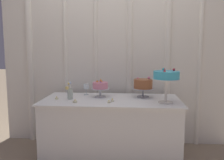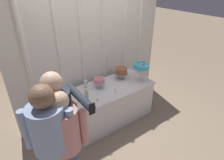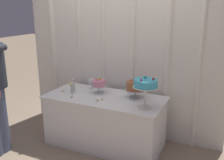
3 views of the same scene
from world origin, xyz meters
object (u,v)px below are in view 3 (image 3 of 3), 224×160
Objects in this scene: cake_table at (105,121)px; cake_display_rightmost at (146,85)px; wine_glass at (91,82)px; tealight_far_right at (102,99)px; tealight_near_left at (72,97)px; cake_display_center at (135,86)px; tealight_near_right at (97,101)px; cake_display_leftmost at (99,84)px; flower_vase at (72,87)px; tealight_far_left at (63,91)px.

cake_display_rightmost is at bearing -13.44° from cake_table.
wine_glass reaches higher than tealight_far_right.
cake_display_center is at bearing 24.82° from tealight_near_left.
tealight_near_right is at bearing 1.63° from tealight_near_left.
cake_table is 0.93m from cake_display_rightmost.
tealight_far_right reaches higher than tealight_near_right.
cake_display_leftmost is 0.59× the size of cake_display_rightmost.
tealight_near_right is (0.14, -0.31, -0.13)m from cake_display_leftmost.
cake_display_rightmost is 2.75× the size of wine_glass.
cake_display_center is at bearing 11.77° from flower_vase.
cake_display_center is at bearing 41.41° from tealight_near_right.
cake_display_leftmost is 0.24m from wine_glass.
tealight_near_right is at bearing -92.55° from cake_table.
cake_display_rightmost is at bearing -18.43° from cake_display_leftmost.
tealight_far_left is 0.66m from tealight_near_right.
cake_table is at bearing 100.35° from tealight_far_right.
tealight_far_right is at bearing -44.64° from wine_glass.
cake_display_rightmost is 1.89× the size of flower_vase.
tealight_near_right is (-0.64, -0.06, -0.29)m from cake_display_rightmost.
tealight_far_right is at bearing -143.07° from cake_display_center.
tealight_far_left is at bearing 167.26° from tealight_near_right.
flower_vase is at bearing 170.32° from tealight_far_right.
cake_display_leftmost is 6.37× the size of tealight_far_right.
tealight_far_left is (-1.29, 0.09, -0.29)m from cake_display_rightmost.
cake_display_rightmost reaches higher than cake_display_center.
tealight_near_right is at bearing -12.74° from tealight_far_left.
flower_vase is (-0.50, -0.04, 0.46)m from cake_table.
tealight_far_left is 0.68m from tealight_far_right.
tealight_far_left is at bearing 149.01° from tealight_near_left.
wine_glass reaches higher than cake_table.
tealight_near_left is (-1.02, -0.07, -0.29)m from cake_display_rightmost.
tealight_near_left is at bearing -151.18° from cake_table.
cake_display_leftmost reaches higher than flower_vase.
cake_display_leftmost reaches higher than tealight_far_left.
tealight_far_left is (-0.16, -0.02, -0.08)m from flower_vase.
flower_vase is at bearing 121.03° from tealight_near_left.
cake_display_leftmost is at bearing 18.13° from tealight_far_left.
cake_display_center is 0.55m from tealight_near_right.
tealight_near_right is at bearing -138.59° from cake_display_center.
cake_display_leftmost reaches higher than tealight_near_left.
wine_glass is at bearing 44.22° from tealight_far_left.
flower_vase is at bearing 7.23° from tealight_far_left.
cake_display_center is 0.48m from tealight_far_right.
cake_display_center is 1.89× the size of wine_glass.
cake_table is at bearing 4.57° from flower_vase.
cake_table is 0.67m from cake_display_center.
wine_glass is at bearing 172.79° from cake_display_center.
cake_display_leftmost is at bearing -32.74° from wine_glass.
tealight_far_right is at bearing 11.82° from tealight_near_left.
tealight_far_left is at bearing -168.90° from cake_display_center.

